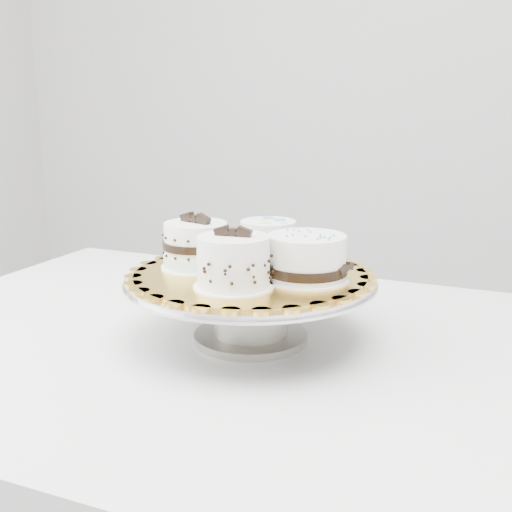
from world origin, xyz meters
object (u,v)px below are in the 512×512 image
(table, at_px, (258,384))
(cake_banded, at_px, (196,247))
(cake_board, at_px, (251,274))
(cake_stand, at_px, (251,296))
(cake_dots, at_px, (268,241))
(cake_ribbon, at_px, (307,259))
(cake_swirl, at_px, (233,263))

(table, relative_size, cake_banded, 10.78)
(cake_board, bearing_deg, table, -28.87)
(cake_stand, relative_size, cake_dots, 3.43)
(table, height_order, cake_dots, cake_dots)
(cake_dots, relative_size, cake_ribbon, 0.82)
(cake_swirl, bearing_deg, table, 78.65)
(cake_board, xyz_separation_m, cake_banded, (-0.09, -0.00, 0.04))
(cake_banded, height_order, cake_ribbon, cake_banded)
(cake_board, relative_size, cake_ribbon, 2.59)
(cake_dots, height_order, cake_ribbon, cake_ribbon)
(cake_stand, distance_m, cake_dots, 0.11)
(cake_stand, bearing_deg, cake_dots, 90.10)
(cake_board, xyz_separation_m, cake_dots, (-0.00, 0.08, 0.04))
(cake_swirl, distance_m, cake_dots, 0.16)
(cake_ribbon, bearing_deg, cake_banded, -171.63)
(cake_stand, relative_size, cake_ribbon, 2.82)
(cake_board, bearing_deg, cake_ribbon, -2.84)
(table, distance_m, cake_banded, 0.24)
(table, distance_m, cake_board, 0.18)
(cake_swirl, height_order, cake_ribbon, cake_swirl)
(cake_board, xyz_separation_m, cake_swirl, (0.01, -0.08, 0.04))
(cake_stand, distance_m, cake_ribbon, 0.11)
(cake_dots, bearing_deg, cake_ribbon, -29.15)
(cake_stand, xyz_separation_m, cake_ribbon, (0.09, -0.00, 0.07))
(cake_swirl, bearing_deg, cake_dots, 88.35)
(cake_swirl, distance_m, cake_banded, 0.13)
(table, xyz_separation_m, cake_swirl, (-0.01, -0.07, 0.21))
(cake_dots, distance_m, cake_ribbon, 0.12)
(cake_banded, bearing_deg, table, 14.75)
(cake_banded, bearing_deg, cake_board, 19.51)
(cake_stand, bearing_deg, cake_ribbon, -2.84)
(table, relative_size, cake_ribbon, 9.83)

